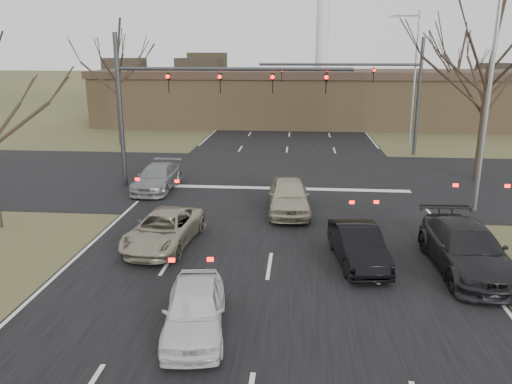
% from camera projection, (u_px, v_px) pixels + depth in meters
% --- Properties ---
extents(ground, '(360.00, 360.00, 0.00)m').
position_uv_depth(ground, '(263.00, 310.00, 14.07)').
color(ground, '#3F4324').
rests_on(ground, ground).
extents(road_main, '(14.00, 300.00, 0.02)m').
position_uv_depth(road_main, '(294.00, 103.00, 71.60)').
color(road_main, black).
rests_on(road_main, ground).
extents(road_cross, '(200.00, 14.00, 0.02)m').
position_uv_depth(road_cross, '(282.00, 179.00, 28.45)').
color(road_cross, black).
rests_on(road_cross, ground).
extents(building, '(42.40, 10.40, 5.30)m').
position_uv_depth(building, '(312.00, 97.00, 49.62)').
color(building, olive).
rests_on(building, ground).
extents(mast_arm_near, '(12.12, 0.24, 8.00)m').
position_uv_depth(mast_arm_near, '(181.00, 91.00, 25.61)').
color(mast_arm_near, '#383A3D').
rests_on(mast_arm_near, ground).
extents(mast_arm_far, '(11.12, 0.24, 8.00)m').
position_uv_depth(mast_arm_far, '(378.00, 82.00, 34.24)').
color(mast_arm_far, '#383A3D').
rests_on(mast_arm_far, ground).
extents(streetlight_right_near, '(2.34, 0.25, 10.00)m').
position_uv_depth(streetlight_right_near, '(485.00, 87.00, 21.40)').
color(streetlight_right_near, gray).
rests_on(streetlight_right_near, ground).
extents(streetlight_right_far, '(2.34, 0.25, 10.00)m').
position_uv_depth(streetlight_right_far, '(413.00, 72.00, 37.66)').
color(streetlight_right_far, gray).
rests_on(streetlight_right_far, ground).
extents(tree_right_near, '(6.90, 6.90, 11.50)m').
position_uv_depth(tree_right_near, '(496.00, 15.00, 26.07)').
color(tree_right_near, black).
rests_on(tree_right_near, ground).
extents(tree_left_far, '(5.70, 5.70, 9.50)m').
position_uv_depth(tree_left_far, '(115.00, 47.00, 37.16)').
color(tree_left_far, black).
rests_on(tree_left_far, ground).
extents(tree_right_far, '(5.40, 5.40, 9.00)m').
position_uv_depth(tree_right_far, '(460.00, 53.00, 44.47)').
color(tree_right_far, black).
rests_on(tree_right_far, ground).
extents(car_silver_suv, '(2.56, 4.73, 1.26)m').
position_uv_depth(car_silver_suv, '(164.00, 229.00, 18.65)').
color(car_silver_suv, '#9D967F').
rests_on(car_silver_suv, ground).
extents(car_white_sedan, '(2.02, 3.97, 1.29)m').
position_uv_depth(car_white_sedan, '(194.00, 309.00, 12.84)').
color(car_white_sedan, silver).
rests_on(car_white_sedan, ground).
extents(car_black_hatch, '(1.92, 4.17, 1.32)m').
position_uv_depth(car_black_hatch, '(358.00, 245.00, 17.05)').
color(car_black_hatch, black).
rests_on(car_black_hatch, ground).
extents(car_charcoal_sedan, '(2.34, 5.38, 1.54)m').
position_uv_depth(car_charcoal_sedan, '(467.00, 249.00, 16.44)').
color(car_charcoal_sedan, black).
rests_on(car_charcoal_sedan, ground).
extents(car_grey_ahead, '(1.92, 4.55, 1.31)m').
position_uv_depth(car_grey_ahead, '(157.00, 177.00, 26.25)').
color(car_grey_ahead, gray).
rests_on(car_grey_ahead, ground).
extents(car_silver_ahead, '(2.06, 4.60, 1.53)m').
position_uv_depth(car_silver_ahead, '(289.00, 196.00, 22.50)').
color(car_silver_ahead, '#ADA38C').
rests_on(car_silver_ahead, ground).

